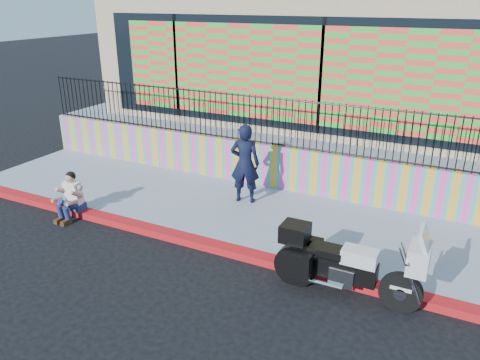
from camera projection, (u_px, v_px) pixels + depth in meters
The scene contains 10 objects.
ground at pixel (246, 258), 8.97m from camera, with size 90.00×90.00×0.00m, color black.
red_curb at pixel (246, 255), 8.95m from camera, with size 16.00×0.30×0.15m, color red.
sidewalk at pixel (279, 220), 10.32m from camera, with size 16.00×3.00×0.15m, color #858CA0.
mural_wall at pixel (304, 171), 11.42m from camera, with size 16.00×0.20×1.10m, color #FF43AD.
metal_fence at pixel (307, 125), 11.00m from camera, with size 15.80×0.04×1.20m, color black, non-canonical shape.
elevated_platform at pixel (355, 126), 15.69m from camera, with size 16.00×10.00×1.25m, color #858CA0.
storefront_building at pixel (361, 46), 14.55m from camera, with size 14.00×8.06×4.00m.
police_motorcycle at pixel (345, 262), 7.63m from camera, with size 2.42×0.80×1.51m.
police_officer at pixel (245, 164), 10.78m from camera, with size 0.68×0.45×1.87m, color black.
seated_man at pixel (69, 200), 10.40m from camera, with size 0.54×0.71×1.06m.
Camera 1 is at (3.40, -7.03, 4.67)m, focal length 35.00 mm.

